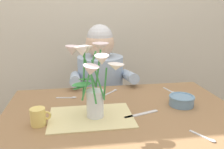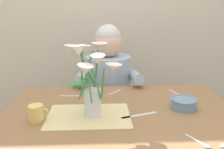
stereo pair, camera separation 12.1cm
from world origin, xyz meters
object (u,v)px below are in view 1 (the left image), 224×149
Objects in this scene: seated_person at (101,99)px; flower_vase at (94,77)px; ceramic_bowl at (182,100)px; dinner_knife at (141,114)px; tea_cup at (38,117)px.

flower_vase is (-0.10, -0.67, 0.38)m from seated_person.
dinner_knife is (-0.24, -0.08, -0.03)m from ceramic_bowl.
ceramic_bowl is at bearing -0.35° from dinner_knife.
seated_person reaches higher than dinner_knife.
ceramic_bowl is at bearing 8.67° from flower_vase.
dinner_knife is 0.49m from tea_cup.
seated_person is at bearing 63.45° from tea_cup.
seated_person is 5.97× the size of dinner_knife.
flower_vase is 0.30m from tea_cup.
seated_person is 0.83m from tea_cup.
dinner_knife is at bearing -78.33° from seated_person.
seated_person is 0.72m from dinner_knife.
ceramic_bowl is 0.74m from tea_cup.
ceramic_bowl is at bearing 8.64° from tea_cup.
tea_cup reaches higher than ceramic_bowl.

